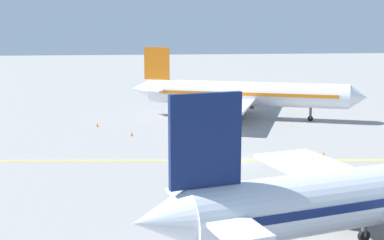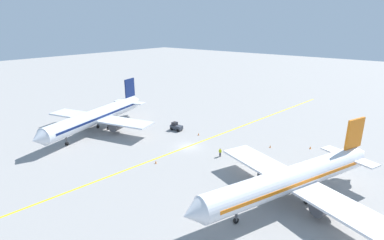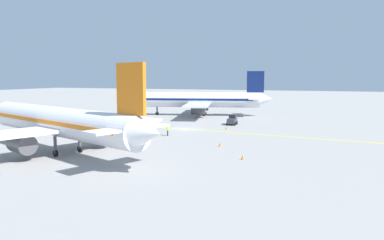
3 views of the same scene
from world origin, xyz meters
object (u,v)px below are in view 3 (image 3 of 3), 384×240
(traffic_cone_mid_apron, at_px, (220,144))
(traffic_cone_far_edge, at_px, (135,125))
(ground_crew_worker, at_px, (168,130))
(baggage_tug_dark, at_px, (232,120))
(traffic_cone_by_wingtip, at_px, (243,157))
(traffic_cone_near_nose, at_px, (226,128))
(airplane_adjacent_stand, at_px, (198,100))
(airplane_at_gate, at_px, (60,123))

(traffic_cone_mid_apron, height_order, traffic_cone_far_edge, same)
(ground_crew_worker, xyz_separation_m, traffic_cone_far_edge, (7.59, 10.16, -0.63))
(ground_crew_worker, height_order, traffic_cone_mid_apron, ground_crew_worker)
(baggage_tug_dark, distance_m, traffic_cone_by_wingtip, 30.84)
(baggage_tug_dark, height_order, traffic_cone_near_nose, baggage_tug_dark)
(traffic_cone_near_nose, distance_m, traffic_cone_mid_apron, 16.65)
(airplane_adjacent_stand, bearing_deg, baggage_tug_dark, -139.36)
(airplane_at_gate, xyz_separation_m, traffic_cone_far_edge, (24.35, 3.57, -3.43))
(ground_crew_worker, distance_m, traffic_cone_near_nose, 12.40)
(traffic_cone_mid_apron, bearing_deg, baggage_tug_dark, 10.86)
(ground_crew_worker, relative_size, traffic_cone_mid_apron, 3.05)
(airplane_at_gate, relative_size, traffic_cone_near_nose, 62.25)
(baggage_tug_dark, bearing_deg, traffic_cone_mid_apron, -169.14)
(baggage_tug_dark, bearing_deg, traffic_cone_by_wingtip, -162.96)
(traffic_cone_by_wingtip, bearing_deg, airplane_at_gate, 101.05)
(airplane_adjacent_stand, bearing_deg, ground_crew_worker, -168.57)
(airplane_at_gate, height_order, airplane_adjacent_stand, same)
(baggage_tug_dark, bearing_deg, airplane_adjacent_stand, 40.64)
(traffic_cone_mid_apron, xyz_separation_m, traffic_cone_far_edge, (13.35, 20.48, 0.00))
(baggage_tug_dark, height_order, traffic_cone_far_edge, baggage_tug_dark)
(baggage_tug_dark, relative_size, traffic_cone_near_nose, 5.63)
(airplane_at_gate, bearing_deg, airplane_adjacent_stand, -0.31)
(baggage_tug_dark, relative_size, ground_crew_worker, 1.84)
(airplane_adjacent_stand, distance_m, traffic_cone_mid_apron, 40.73)
(airplane_at_gate, relative_size, traffic_cone_far_edge, 62.25)
(airplane_adjacent_stand, relative_size, baggage_tug_dark, 11.32)
(traffic_cone_far_edge, bearing_deg, ground_crew_worker, -126.77)
(airplane_at_gate, distance_m, traffic_cone_near_nose, 30.46)
(traffic_cone_near_nose, xyz_separation_m, traffic_cone_far_edge, (-2.88, 16.76, 0.00))
(airplane_adjacent_stand, height_order, traffic_cone_far_edge, airplane_adjacent_stand)
(baggage_tug_dark, distance_m, traffic_cone_far_edge, 18.65)
(ground_crew_worker, bearing_deg, traffic_cone_near_nose, -32.24)
(airplane_adjacent_stand, xyz_separation_m, traffic_cone_mid_apron, (-37.01, -16.64, -3.43))
(ground_crew_worker, distance_m, traffic_cone_mid_apron, 11.84)
(ground_crew_worker, bearing_deg, airplane_adjacent_stand, 11.43)
(baggage_tug_dark, bearing_deg, airplane_at_gate, 159.57)
(traffic_cone_by_wingtip, distance_m, traffic_cone_far_edge, 32.23)
(ground_crew_worker, height_order, traffic_cone_near_nose, ground_crew_worker)
(ground_crew_worker, height_order, traffic_cone_far_edge, ground_crew_worker)
(baggage_tug_dark, relative_size, traffic_cone_far_edge, 5.63)
(traffic_cone_near_nose, xyz_separation_m, traffic_cone_mid_apron, (-16.23, -3.72, 0.00))
(traffic_cone_near_nose, bearing_deg, traffic_cone_mid_apron, -167.11)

